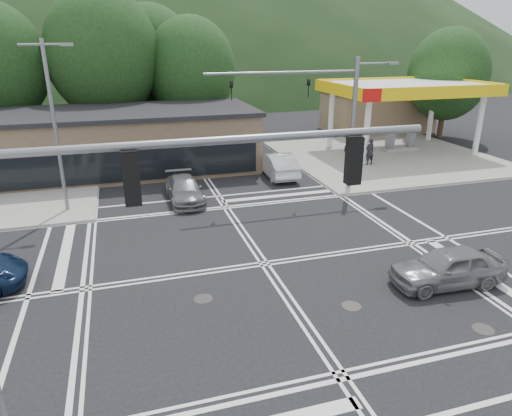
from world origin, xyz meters
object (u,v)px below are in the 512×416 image
object	(u,v)px
car_queue_b	(214,152)
car_northbound	(184,190)
pedestrian	(370,152)
car_grey_center	(448,267)
car_queue_a	(277,164)

from	to	relation	value
car_queue_b	car_northbound	xyz separation A→B (m)	(-3.57, -8.69, 0.01)
car_northbound	car_queue_b	bearing A→B (deg)	67.11
pedestrian	car_queue_b	bearing A→B (deg)	-31.61
car_grey_center	car_queue_b	size ratio (longest dim) A/B	1.11
pedestrian	car_queue_a	bearing A→B (deg)	-3.41
car_queue_a	pedestrian	world-z (taller)	pedestrian
car_grey_center	car_queue_a	distance (m)	15.99
car_queue_a	car_queue_b	distance (m)	6.36
pedestrian	car_northbound	bearing A→B (deg)	8.06
car_queue_a	car_northbound	distance (m)	7.63
car_grey_center	car_northbound	distance (m)	15.13
car_queue_b	car_northbound	world-z (taller)	car_northbound
car_queue_a	pedestrian	xyz separation A→B (m)	(7.35, 0.37, 0.30)
car_queue_a	car_queue_b	xyz separation A→B (m)	(-3.33, 5.42, -0.15)
car_northbound	car_grey_center	bearing A→B (deg)	-57.38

